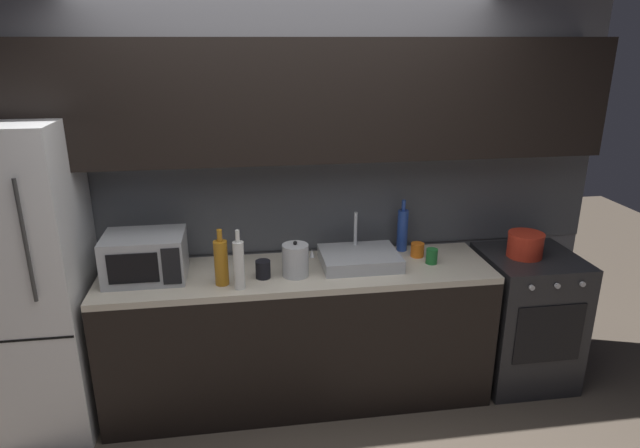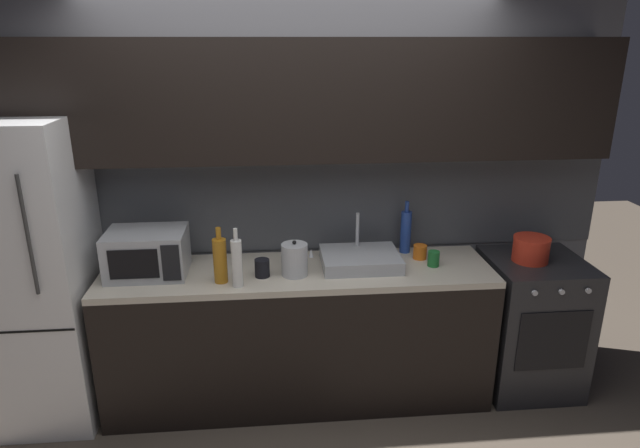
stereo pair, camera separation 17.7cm
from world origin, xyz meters
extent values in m
cube|color=slate|center=(0.00, 1.30, 1.25)|extent=(4.13, 0.10, 2.50)
cube|color=#4C4F54|center=(0.00, 1.25, 1.20)|extent=(4.13, 0.01, 0.60)
cube|color=black|center=(0.00, 1.08, 1.90)|extent=(3.80, 0.34, 0.70)
cube|color=black|center=(0.00, 0.90, 0.43)|extent=(2.39, 0.60, 0.86)
cube|color=beige|center=(0.00, 0.90, 0.88)|extent=(2.39, 0.60, 0.04)
cube|color=white|center=(-1.57, 0.90, 0.92)|extent=(0.68, 0.66, 1.84)
cube|color=black|center=(-1.57, 0.57, 0.74)|extent=(0.67, 0.00, 0.01)
cylinder|color=#333333|center=(-1.39, 0.55, 1.29)|extent=(0.02, 0.02, 0.65)
cube|color=#232326|center=(1.53, 0.90, 0.45)|extent=(0.60, 0.60, 0.90)
cube|color=black|center=(1.53, 0.60, 0.50)|extent=(0.45, 0.01, 0.40)
cylinder|color=#B2B2B7|center=(1.37, 0.59, 0.83)|extent=(0.03, 0.02, 0.03)
cylinder|color=#B2B2B7|center=(1.53, 0.59, 0.83)|extent=(0.03, 0.02, 0.03)
cylinder|color=#B2B2B7|center=(1.70, 0.59, 0.83)|extent=(0.03, 0.02, 0.03)
cube|color=#A8AAAF|center=(-0.89, 0.92, 1.04)|extent=(0.46, 0.34, 0.27)
cube|color=black|center=(-0.94, 0.75, 1.04)|extent=(0.28, 0.01, 0.18)
cube|color=black|center=(-0.73, 0.75, 1.04)|extent=(0.10, 0.01, 0.22)
cube|color=#ADAFB5|center=(0.39, 0.93, 0.94)|extent=(0.48, 0.38, 0.08)
cylinder|color=silver|center=(0.39, 1.06, 1.09)|extent=(0.02, 0.02, 0.22)
cylinder|color=#B7BABF|center=(-0.02, 0.82, 1.00)|extent=(0.16, 0.16, 0.19)
sphere|color=black|center=(-0.02, 0.82, 1.11)|extent=(0.02, 0.02, 0.02)
cone|color=#B7BABF|center=(0.07, 0.82, 1.04)|extent=(0.03, 0.03, 0.05)
cylinder|color=#B27019|center=(-0.45, 0.76, 1.03)|extent=(0.08, 0.08, 0.26)
cylinder|color=#B27019|center=(-0.45, 0.76, 1.20)|extent=(0.03, 0.03, 0.07)
cylinder|color=silver|center=(-0.35, 0.69, 1.04)|extent=(0.06, 0.06, 0.28)
cylinder|color=silver|center=(-0.35, 0.69, 1.21)|extent=(0.02, 0.02, 0.07)
cylinder|color=#234299|center=(0.72, 1.12, 1.04)|extent=(0.07, 0.07, 0.28)
cylinder|color=#234299|center=(0.72, 1.12, 1.21)|extent=(0.03, 0.03, 0.07)
cylinder|color=black|center=(-0.22, 0.82, 0.95)|extent=(0.09, 0.09, 0.11)
cylinder|color=#1E6B2D|center=(0.84, 0.88, 0.95)|extent=(0.07, 0.07, 0.10)
cylinder|color=orange|center=(0.79, 1.00, 0.94)|extent=(0.09, 0.09, 0.09)
cylinder|color=red|center=(1.47, 0.90, 0.97)|extent=(0.22, 0.22, 0.14)
cylinder|color=red|center=(1.47, 0.90, 1.05)|extent=(0.23, 0.23, 0.02)
camera|label=1|loc=(-0.33, -2.17, 2.25)|focal=30.80mm
camera|label=2|loc=(-0.15, -2.19, 2.25)|focal=30.80mm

